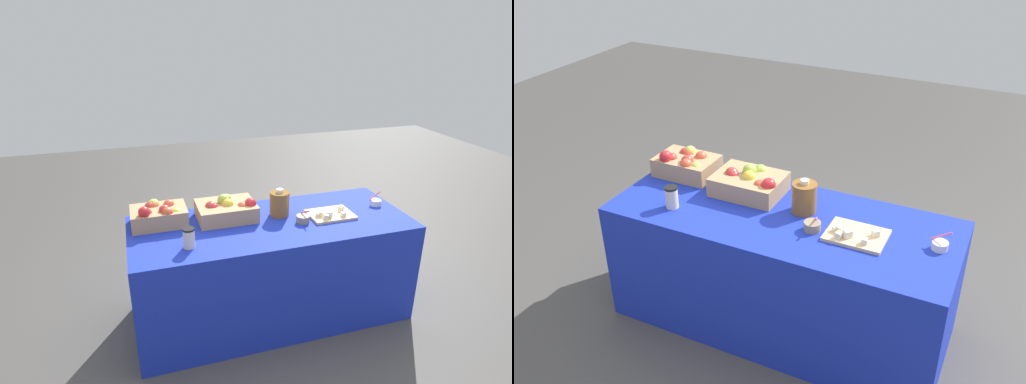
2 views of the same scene
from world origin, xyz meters
TOP-DOWN VIEW (x-y plane):
  - ground_plane at (0.00, 0.00)m, footprint 10.00×10.00m
  - table at (0.00, 0.00)m, footprint 1.90×0.76m
  - apple_crate_left at (-0.73, 0.19)m, footprint 0.36×0.25m
  - apple_crate_middle at (-0.28, 0.15)m, footprint 0.40×0.30m
  - cutting_board_front at (0.42, -0.03)m, footprint 0.31×0.23m
  - sample_bowl_near at (0.83, 0.04)m, footprint 0.10×0.08m
  - sample_bowl_mid at (0.20, -0.07)m, footprint 0.09×0.09m
  - cider_jug at (0.09, 0.09)m, footprint 0.14×0.14m
  - coffee_cup at (-0.59, -0.19)m, footprint 0.07×0.07m

SIDE VIEW (x-z plane):
  - ground_plane at x=0.00m, z-range 0.00..0.00m
  - table at x=0.00m, z-range 0.00..0.74m
  - cutting_board_front at x=0.42m, z-range 0.72..0.78m
  - sample_bowl_near at x=0.83m, z-range 0.71..0.81m
  - sample_bowl_mid at x=0.20m, z-range 0.72..0.81m
  - coffee_cup at x=-0.59m, z-range 0.74..0.87m
  - apple_crate_middle at x=-0.28m, z-range 0.72..0.89m
  - apple_crate_left at x=-0.73m, z-range 0.73..0.90m
  - cider_jug at x=0.09m, z-range 0.73..0.92m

